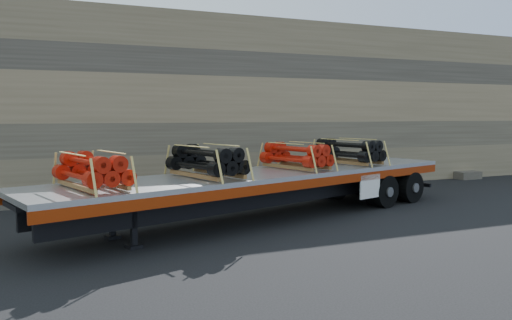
{
  "coord_description": "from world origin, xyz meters",
  "views": [
    {
      "loc": [
        -6.72,
        -13.52,
        3.09
      ],
      "look_at": [
        -0.85,
        0.56,
        1.71
      ],
      "focal_mm": 35.0,
      "sensor_mm": 36.0,
      "label": 1
    }
  ],
  "objects_px": {
    "trailer": "(266,195)",
    "bundle_midrear": "(296,156)",
    "bundle_midfront": "(207,162)",
    "bundle_rear": "(348,152)",
    "bundle_front": "(92,171)"
  },
  "relations": [
    {
      "from": "bundle_midrear",
      "to": "bundle_midfront",
      "type": "bearing_deg",
      "value": -180.0
    },
    {
      "from": "trailer",
      "to": "bundle_rear",
      "type": "distance_m",
      "value": 3.92
    },
    {
      "from": "trailer",
      "to": "bundle_midrear",
      "type": "height_order",
      "value": "bundle_midrear"
    },
    {
      "from": "bundle_front",
      "to": "bundle_midrear",
      "type": "relative_size",
      "value": 1.01
    },
    {
      "from": "trailer",
      "to": "bundle_midfront",
      "type": "xyz_separation_m",
      "value": [
        -2.02,
        -0.62,
        1.12
      ]
    },
    {
      "from": "trailer",
      "to": "bundle_front",
      "type": "bearing_deg",
      "value": -180.0
    },
    {
      "from": "trailer",
      "to": "bundle_midrear",
      "type": "xyz_separation_m",
      "value": [
        1.2,
        0.37,
        1.1
      ]
    },
    {
      "from": "bundle_midfront",
      "to": "bundle_midrear",
      "type": "bearing_deg",
      "value": 0.0
    },
    {
      "from": "bundle_midrear",
      "to": "bundle_rear",
      "type": "distance_m",
      "value": 2.51
    },
    {
      "from": "bundle_midfront",
      "to": "bundle_rear",
      "type": "bearing_deg",
      "value": 0.0
    },
    {
      "from": "bundle_rear",
      "to": "bundle_midrear",
      "type": "bearing_deg",
      "value": 180.0
    },
    {
      "from": "bundle_midfront",
      "to": "bundle_midrear",
      "type": "height_order",
      "value": "bundle_midfront"
    },
    {
      "from": "bundle_front",
      "to": "bundle_midfront",
      "type": "bearing_deg",
      "value": 0.0
    },
    {
      "from": "trailer",
      "to": "bundle_midrear",
      "type": "relative_size",
      "value": 6.4
    },
    {
      "from": "bundle_front",
      "to": "bundle_rear",
      "type": "xyz_separation_m",
      "value": [
        8.63,
        2.65,
        0.02
      ]
    }
  ]
}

